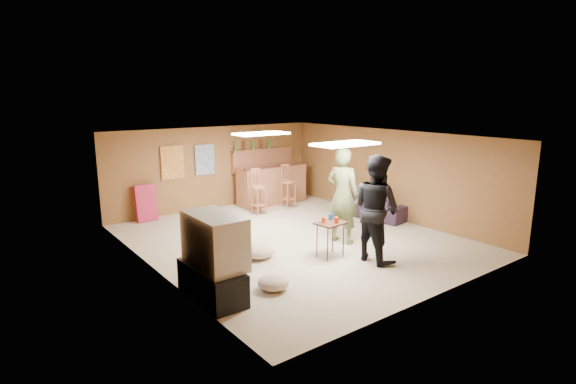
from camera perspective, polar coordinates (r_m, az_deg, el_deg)
ground at (r=9.66m, az=0.72°, el=-6.01°), size 7.00×7.00×0.00m
ceiling at (r=9.21m, az=0.75°, el=7.10°), size 6.00×7.00×0.02m
wall_back at (r=12.28m, az=-9.31°, el=3.07°), size 6.00×0.02×2.20m
wall_front at (r=7.02m, az=18.52°, el=-4.32°), size 6.00×0.02×2.20m
wall_left at (r=7.95m, az=-16.66°, el=-2.30°), size 0.02×7.00×2.20m
wall_right at (r=11.42m, az=12.74°, el=2.24°), size 0.02×7.00×2.20m
tv_stand at (r=7.01m, az=-9.64°, el=-11.24°), size 0.55×1.30×0.50m
dvd_box at (r=7.15m, az=-8.01°, el=-11.60°), size 0.35×0.50×0.08m
tv_body at (r=6.81m, az=-9.31°, el=-6.10°), size 0.60×1.10×0.80m
tv_screen at (r=6.95m, az=-7.04°, el=-5.65°), size 0.02×0.95×0.65m
bar_counter at (r=12.68m, az=-2.05°, el=0.98°), size 2.00×0.60×1.10m
bar_lip at (r=12.39m, az=-1.41°, el=3.30°), size 2.10×0.12×0.05m
bar_shelf at (r=12.90m, az=-3.23°, el=5.44°), size 2.00×0.18×0.05m
bar_backing at (r=12.96m, az=-3.27°, el=4.13°), size 2.00×0.14×0.60m
poster_left at (r=11.71m, az=-14.46°, el=3.63°), size 0.60×0.03×0.85m
poster_right at (r=12.08m, az=-10.52°, el=4.07°), size 0.55×0.03×0.80m
folding_chair_stack at (r=11.45m, az=-17.60°, el=-1.34°), size 0.50×0.26×0.91m
ceiling_panel_front at (r=8.08m, az=7.30°, el=6.07°), size 1.20×0.60×0.04m
ceiling_panel_back at (r=10.19m, az=-3.41°, el=7.41°), size 1.20×0.60×0.04m
person_olive at (r=9.29m, az=6.98°, el=-0.46°), size 0.68×0.84×1.99m
person_black at (r=8.37m, az=11.11°, el=-2.04°), size 0.78×0.99×1.98m
sofa at (r=11.57m, az=10.41°, el=-1.65°), size 1.04×2.05×0.57m
tray_table at (r=8.56m, az=5.38°, el=-6.07°), size 0.57×0.48×0.69m
cup_red_near at (r=8.42m, az=4.53°, el=-3.57°), size 0.08×0.08×0.10m
cup_red_far at (r=8.41m, az=6.18°, el=-3.58°), size 0.11×0.11×0.11m
cup_blue at (r=8.61m, az=5.45°, el=-3.18°), size 0.11×0.11×0.11m
bar_stool_left at (r=11.52m, az=-3.72°, el=-0.00°), size 0.49×0.49×1.17m
bar_stool_right at (r=12.18m, az=0.04°, el=0.65°), size 0.47×0.47×1.16m
cushion_near_tv at (r=8.59m, az=-3.72°, el=-7.44°), size 0.61×0.61×0.27m
cushion_mid at (r=8.99m, az=-5.73°, el=-6.79°), size 0.49×0.49×0.21m
cushion_far at (r=7.26m, az=-1.88°, el=-11.41°), size 0.51×0.51×0.23m
bottle_row at (r=12.68m, az=-4.48°, el=6.01°), size 1.20×0.08×0.26m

